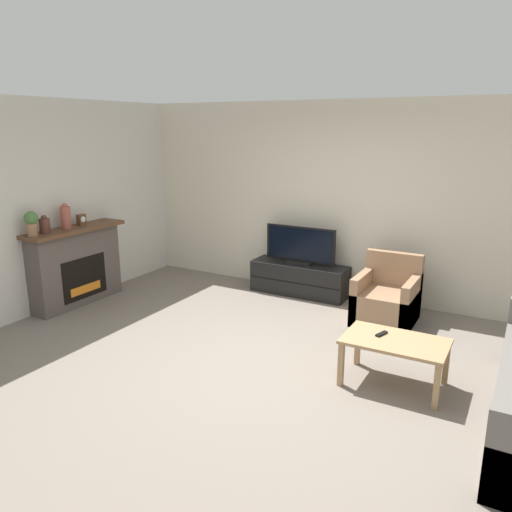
{
  "coord_description": "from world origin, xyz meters",
  "views": [
    {
      "loc": [
        2.21,
        -4.05,
        2.34
      ],
      "look_at": [
        -0.6,
        0.96,
        0.85
      ],
      "focal_mm": 35.0,
      "sensor_mm": 36.0,
      "label": 1
    }
  ],
  "objects_px": {
    "armchair": "(387,300)",
    "fireplace": "(76,265)",
    "mantel_vase_centre_left": "(65,217)",
    "coffee_table": "(395,346)",
    "tv_stand": "(299,279)",
    "remote": "(382,334)",
    "potted_plant": "(31,222)",
    "tv": "(300,247)",
    "mantel_clock": "(81,220)",
    "mantel_vase_left": "(45,225)"
  },
  "relations": [
    {
      "from": "tv_stand",
      "to": "mantel_vase_centre_left",
      "type": "bearing_deg",
      "value": -141.64
    },
    {
      "from": "tv_stand",
      "to": "armchair",
      "type": "relative_size",
      "value": 1.69
    },
    {
      "from": "tv_stand",
      "to": "mantel_vase_left",
      "type": "bearing_deg",
      "value": -137.28
    },
    {
      "from": "mantel_vase_centre_left",
      "to": "potted_plant",
      "type": "distance_m",
      "value": 0.5
    },
    {
      "from": "mantel_clock",
      "to": "armchair",
      "type": "xyz_separation_m",
      "value": [
        3.82,
        1.27,
        -0.86
      ]
    },
    {
      "from": "remote",
      "to": "armchair",
      "type": "bearing_deg",
      "value": 121.47
    },
    {
      "from": "mantel_vase_centre_left",
      "to": "mantel_clock",
      "type": "bearing_deg",
      "value": 89.83
    },
    {
      "from": "mantel_vase_left",
      "to": "coffee_table",
      "type": "bearing_deg",
      "value": 3.88
    },
    {
      "from": "tv_stand",
      "to": "tv",
      "type": "bearing_deg",
      "value": -90.0
    },
    {
      "from": "fireplace",
      "to": "tv",
      "type": "bearing_deg",
      "value": 36.56
    },
    {
      "from": "mantel_vase_centre_left",
      "to": "armchair",
      "type": "bearing_deg",
      "value": 21.66
    },
    {
      "from": "tv_stand",
      "to": "remote",
      "type": "height_order",
      "value": "remote"
    },
    {
      "from": "tv",
      "to": "coffee_table",
      "type": "xyz_separation_m",
      "value": [
        1.85,
        -1.97,
        -0.31
      ]
    },
    {
      "from": "coffee_table",
      "to": "armchair",
      "type": "bearing_deg",
      "value": 107.33
    },
    {
      "from": "mantel_vase_centre_left",
      "to": "coffee_table",
      "type": "bearing_deg",
      "value": -0.41
    },
    {
      "from": "potted_plant",
      "to": "tv_stand",
      "type": "bearing_deg",
      "value": 44.91
    },
    {
      "from": "mantel_clock",
      "to": "coffee_table",
      "type": "height_order",
      "value": "mantel_clock"
    },
    {
      "from": "fireplace",
      "to": "mantel_vase_left",
      "type": "xyz_separation_m",
      "value": [
        0.02,
        -0.43,
        0.62
      ]
    },
    {
      "from": "tv_stand",
      "to": "remote",
      "type": "distance_m",
      "value": 2.59
    },
    {
      "from": "fireplace",
      "to": "tv_stand",
      "type": "distance_m",
      "value": 3.09
    },
    {
      "from": "tv",
      "to": "potted_plant",
      "type": "bearing_deg",
      "value": -135.12
    },
    {
      "from": "fireplace",
      "to": "mantel_clock",
      "type": "bearing_deg",
      "value": 83.1
    },
    {
      "from": "mantel_vase_centre_left",
      "to": "tv",
      "type": "relative_size",
      "value": 0.32
    },
    {
      "from": "armchair",
      "to": "tv_stand",
      "type": "bearing_deg",
      "value": 162.86
    },
    {
      "from": "fireplace",
      "to": "remote",
      "type": "bearing_deg",
      "value": -1.23
    },
    {
      "from": "mantel_clock",
      "to": "potted_plant",
      "type": "height_order",
      "value": "potted_plant"
    },
    {
      "from": "mantel_vase_centre_left",
      "to": "coffee_table",
      "type": "relative_size",
      "value": 0.36
    },
    {
      "from": "mantel_vase_left",
      "to": "tv_stand",
      "type": "distance_m",
      "value": 3.47
    },
    {
      "from": "mantel_vase_centre_left",
      "to": "potted_plant",
      "type": "bearing_deg",
      "value": -90.0
    },
    {
      "from": "fireplace",
      "to": "mantel_clock",
      "type": "relative_size",
      "value": 9.58
    },
    {
      "from": "armchair",
      "to": "fireplace",
      "type": "bearing_deg",
      "value": -159.83
    },
    {
      "from": "mantel_clock",
      "to": "remote",
      "type": "distance_m",
      "value": 4.22
    },
    {
      "from": "mantel_clock",
      "to": "tv",
      "type": "bearing_deg",
      "value": 34.54
    },
    {
      "from": "mantel_vase_left",
      "to": "mantel_vase_centre_left",
      "type": "relative_size",
      "value": 0.68
    },
    {
      "from": "coffee_table",
      "to": "remote",
      "type": "height_order",
      "value": "remote"
    },
    {
      "from": "fireplace",
      "to": "tv",
      "type": "xyz_separation_m",
      "value": [
        2.47,
        1.83,
        0.16
      ]
    },
    {
      "from": "tv",
      "to": "remote",
      "type": "distance_m",
      "value": 2.58
    },
    {
      "from": "fireplace",
      "to": "coffee_table",
      "type": "height_order",
      "value": "fireplace"
    },
    {
      "from": "mantel_vase_centre_left",
      "to": "potted_plant",
      "type": "height_order",
      "value": "mantel_vase_centre_left"
    },
    {
      "from": "armchair",
      "to": "coffee_table",
      "type": "xyz_separation_m",
      "value": [
        0.48,
        -1.55,
        0.12
      ]
    },
    {
      "from": "mantel_vase_left",
      "to": "coffee_table",
      "type": "distance_m",
      "value": 4.38
    },
    {
      "from": "coffee_table",
      "to": "tv_stand",
      "type": "bearing_deg",
      "value": 133.23
    },
    {
      "from": "mantel_clock",
      "to": "mantel_vase_centre_left",
      "type": "bearing_deg",
      "value": -90.17
    },
    {
      "from": "armchair",
      "to": "remote",
      "type": "height_order",
      "value": "armchair"
    },
    {
      "from": "potted_plant",
      "to": "remote",
      "type": "height_order",
      "value": "potted_plant"
    },
    {
      "from": "coffee_table",
      "to": "remote",
      "type": "relative_size",
      "value": 6.0
    },
    {
      "from": "mantel_vase_centre_left",
      "to": "remote",
      "type": "xyz_separation_m",
      "value": [
        4.16,
        0.02,
        -0.75
      ]
    },
    {
      "from": "tv",
      "to": "armchair",
      "type": "bearing_deg",
      "value": -17.06
    },
    {
      "from": "armchair",
      "to": "remote",
      "type": "bearing_deg",
      "value": -77.23
    },
    {
      "from": "mantel_clock",
      "to": "potted_plant",
      "type": "xyz_separation_m",
      "value": [
        -0.0,
        -0.75,
        0.1
      ]
    }
  ]
}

